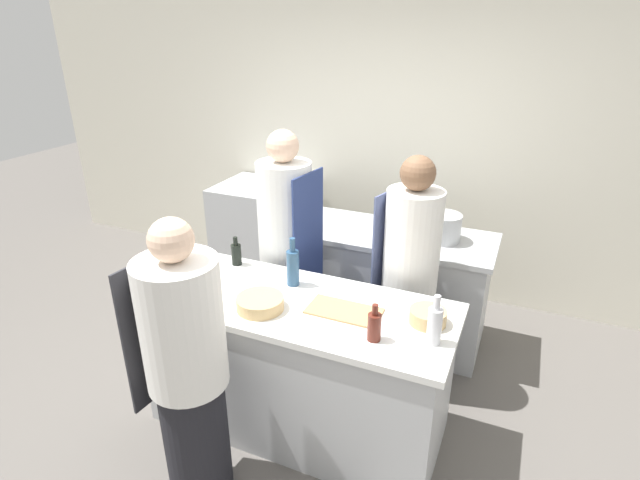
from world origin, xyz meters
name	(u,v)px	position (x,y,z in m)	size (l,w,h in m)	color
ground_plane	(299,421)	(0.00, 0.00, 0.00)	(16.00, 16.00, 0.00)	#605B56
wall_back	(399,143)	(0.00, 2.13, 1.40)	(8.00, 0.06, 2.80)	silver
prep_counter	(297,364)	(0.00, 0.00, 0.45)	(1.86, 0.75, 0.91)	#B7BABC
pass_counter	(383,283)	(0.18, 1.21, 0.45)	(1.67, 0.67, 0.91)	#B7BABC
oven_range	(265,232)	(-1.20, 1.72, 0.48)	(0.88, 0.71, 0.96)	#B7BABC
chef_at_prep_near	(188,372)	(-0.27, -0.67, 0.80)	(0.43, 0.41, 1.62)	black
chef_at_stove	(286,252)	(-0.38, 0.63, 0.88)	(0.41, 0.40, 1.76)	black
chef_at_pass_far	(409,279)	(0.51, 0.66, 0.84)	(0.41, 0.40, 1.67)	black
bottle_olive_oil	(374,326)	(0.53, -0.18, 0.99)	(0.07, 0.07, 0.21)	#5B2319
bottle_vinegar	(293,266)	(-0.11, 0.18, 1.03)	(0.08, 0.08, 0.31)	#2D5175
bottle_wine	(435,324)	(0.82, -0.09, 1.01)	(0.07, 0.07, 0.27)	silver
bottle_cooking_oil	(236,254)	(-0.58, 0.28, 0.98)	(0.07, 0.07, 0.20)	black
bowl_mixing_large	(428,317)	(0.75, 0.08, 0.95)	(0.20, 0.20, 0.08)	tan
bowl_prep_small	(260,303)	(-0.15, -0.15, 0.94)	(0.27, 0.27, 0.07)	tan
cup	(190,279)	(-0.67, -0.09, 0.96)	(0.10, 0.10, 0.10)	#33477F
cutting_board	(344,311)	(0.30, 0.01, 0.91)	(0.41, 0.22, 0.01)	tan
stockpot	(443,227)	(0.60, 1.23, 1.01)	(0.27, 0.27, 0.20)	#B7BABC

